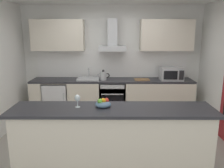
{
  "coord_description": "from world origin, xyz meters",
  "views": [
    {
      "loc": [
        0.02,
        -3.67,
        1.97
      ],
      "look_at": [
        0.0,
        0.39,
        1.05
      ],
      "focal_mm": 36.41,
      "sensor_mm": 36.0,
      "label": 1
    }
  ],
  "objects_px": {
    "sink": "(88,78)",
    "range_hood": "(112,41)",
    "oven": "(112,98)",
    "wine_glass": "(77,99)",
    "refrigerator": "(57,99)",
    "microwave": "(171,74)",
    "fruit_bowl": "(103,104)",
    "kettle": "(103,76)",
    "chopping_board": "(142,80)"
  },
  "relations": [
    {
      "from": "refrigerator",
      "to": "microwave",
      "type": "relative_size",
      "value": 1.7
    },
    {
      "from": "microwave",
      "to": "range_hood",
      "type": "distance_m",
      "value": 1.55
    },
    {
      "from": "refrigerator",
      "to": "fruit_bowl",
      "type": "bearing_deg",
      "value": -61.32
    },
    {
      "from": "fruit_bowl",
      "to": "chopping_board",
      "type": "xyz_separation_m",
      "value": [
        0.8,
        2.15,
        -0.11
      ]
    },
    {
      "from": "range_hood",
      "to": "sink",
      "type": "bearing_deg",
      "value": -168.02
    },
    {
      "from": "fruit_bowl",
      "to": "range_hood",
      "type": "bearing_deg",
      "value": 86.99
    },
    {
      "from": "oven",
      "to": "range_hood",
      "type": "distance_m",
      "value": 1.33
    },
    {
      "from": "sink",
      "to": "microwave",
      "type": "bearing_deg",
      "value": -1.17
    },
    {
      "from": "wine_glass",
      "to": "kettle",
      "type": "bearing_deg",
      "value": 83.04
    },
    {
      "from": "oven",
      "to": "refrigerator",
      "type": "bearing_deg",
      "value": -179.88
    },
    {
      "from": "kettle",
      "to": "chopping_board",
      "type": "height_order",
      "value": "kettle"
    },
    {
      "from": "sink",
      "to": "range_hood",
      "type": "relative_size",
      "value": 0.69
    },
    {
      "from": "refrigerator",
      "to": "chopping_board",
      "type": "distance_m",
      "value": 2.05
    },
    {
      "from": "fruit_bowl",
      "to": "chopping_board",
      "type": "height_order",
      "value": "fruit_bowl"
    },
    {
      "from": "oven",
      "to": "sink",
      "type": "bearing_deg",
      "value": 178.87
    },
    {
      "from": "microwave",
      "to": "wine_glass",
      "type": "xyz_separation_m",
      "value": [
        -1.82,
        -2.16,
        0.04
      ]
    },
    {
      "from": "oven",
      "to": "range_hood",
      "type": "height_order",
      "value": "range_hood"
    },
    {
      "from": "refrigerator",
      "to": "oven",
      "type": "bearing_deg",
      "value": 0.12
    },
    {
      "from": "kettle",
      "to": "range_hood",
      "type": "distance_m",
      "value": 0.83
    },
    {
      "from": "microwave",
      "to": "oven",
      "type": "bearing_deg",
      "value": 178.82
    },
    {
      "from": "sink",
      "to": "kettle",
      "type": "height_order",
      "value": "sink"
    },
    {
      "from": "sink",
      "to": "fruit_bowl",
      "type": "relative_size",
      "value": 2.27
    },
    {
      "from": "oven",
      "to": "kettle",
      "type": "bearing_deg",
      "value": -170.77
    },
    {
      "from": "fruit_bowl",
      "to": "sink",
      "type": "bearing_deg",
      "value": 101.32
    },
    {
      "from": "microwave",
      "to": "wine_glass",
      "type": "relative_size",
      "value": 2.81
    },
    {
      "from": "microwave",
      "to": "range_hood",
      "type": "relative_size",
      "value": 0.69
    },
    {
      "from": "kettle",
      "to": "oven",
      "type": "bearing_deg",
      "value": 9.23
    },
    {
      "from": "sink",
      "to": "chopping_board",
      "type": "bearing_deg",
      "value": -1.6
    },
    {
      "from": "oven",
      "to": "chopping_board",
      "type": "distance_m",
      "value": 0.82
    },
    {
      "from": "sink",
      "to": "wine_glass",
      "type": "relative_size",
      "value": 2.81
    },
    {
      "from": "refrigerator",
      "to": "wine_glass",
      "type": "relative_size",
      "value": 4.78
    },
    {
      "from": "refrigerator",
      "to": "fruit_bowl",
      "type": "relative_size",
      "value": 3.86
    },
    {
      "from": "kettle",
      "to": "refrigerator",
      "type": "bearing_deg",
      "value": 178.39
    },
    {
      "from": "oven",
      "to": "fruit_bowl",
      "type": "height_order",
      "value": "fruit_bowl"
    },
    {
      "from": "refrigerator",
      "to": "sink",
      "type": "relative_size",
      "value": 1.7
    },
    {
      "from": "microwave",
      "to": "fruit_bowl",
      "type": "height_order",
      "value": "microwave"
    },
    {
      "from": "refrigerator",
      "to": "kettle",
      "type": "relative_size",
      "value": 2.94
    },
    {
      "from": "refrigerator",
      "to": "wine_glass",
      "type": "height_order",
      "value": "wine_glass"
    },
    {
      "from": "sink",
      "to": "fruit_bowl",
      "type": "height_order",
      "value": "sink"
    },
    {
      "from": "refrigerator",
      "to": "fruit_bowl",
      "type": "xyz_separation_m",
      "value": [
        1.19,
        -2.17,
        0.59
      ]
    },
    {
      "from": "oven",
      "to": "microwave",
      "type": "bearing_deg",
      "value": -1.18
    },
    {
      "from": "kettle",
      "to": "fruit_bowl",
      "type": "height_order",
      "value": "kettle"
    },
    {
      "from": "kettle",
      "to": "range_hood",
      "type": "xyz_separation_m",
      "value": [
        0.21,
        0.16,
        0.78
      ]
    },
    {
      "from": "oven",
      "to": "wine_glass",
      "type": "height_order",
      "value": "wine_glass"
    },
    {
      "from": "microwave",
      "to": "refrigerator",
      "type": "bearing_deg",
      "value": 179.46
    },
    {
      "from": "chopping_board",
      "to": "wine_glass",
      "type": "bearing_deg",
      "value": -117.99
    },
    {
      "from": "refrigerator",
      "to": "kettle",
      "type": "bearing_deg",
      "value": -1.61
    },
    {
      "from": "oven",
      "to": "kettle",
      "type": "distance_m",
      "value": 0.58
    },
    {
      "from": "chopping_board",
      "to": "oven",
      "type": "bearing_deg",
      "value": 178.01
    },
    {
      "from": "microwave",
      "to": "fruit_bowl",
      "type": "xyz_separation_m",
      "value": [
        -1.47,
        -2.15,
        -0.03
      ]
    }
  ]
}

